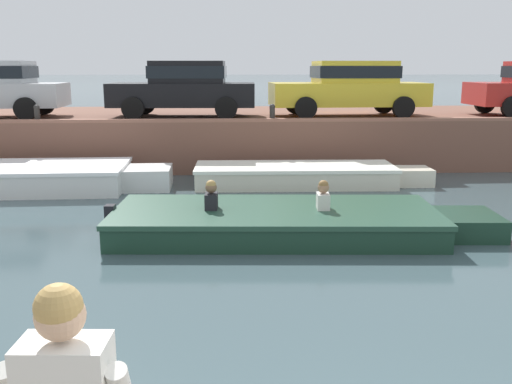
{
  "coord_description": "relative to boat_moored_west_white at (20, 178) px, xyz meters",
  "views": [
    {
      "loc": [
        -1.03,
        -2.47,
        2.74
      ],
      "look_at": [
        -0.69,
        4.23,
        1.27
      ],
      "focal_mm": 40.0,
      "sensor_mm": 36.0,
      "label": 1
    }
  ],
  "objects": [
    {
      "name": "far_quay_wall",
      "position": [
        5.75,
        4.64,
        0.4
      ],
      "size": [
        60.0,
        6.0,
        1.36
      ],
      "primitive_type": "cube",
      "color": "brown",
      "rests_on": "ground"
    },
    {
      "name": "mooring_bollard_west",
      "position": [
        -0.12,
        1.89,
        1.32
      ],
      "size": [
        0.15,
        0.15,
        0.45
      ],
      "color": "#2D2B28",
      "rests_on": "far_quay_wall"
    },
    {
      "name": "ground_plane",
      "position": [
        5.75,
        -4.41,
        -0.28
      ],
      "size": [
        400.0,
        400.0,
        0.0
      ],
      "primitive_type": "plane",
      "color": "#3D5156"
    },
    {
      "name": "boat_moored_west_white",
      "position": [
        0.0,
        0.0,
        0.0
      ],
      "size": [
        6.36,
        2.27,
        0.57
      ],
      "color": "white",
      "rests_on": "ground"
    },
    {
      "name": "car_left_inner_black",
      "position": [
        3.54,
        3.36,
        1.93
      ],
      "size": [
        4.08,
        2.06,
        1.54
      ],
      "color": "black",
      "rests_on": "far_quay_wall"
    },
    {
      "name": "mooring_bollard_mid",
      "position": [
        5.88,
        1.89,
        1.32
      ],
      "size": [
        0.15,
        0.15,
        0.45
      ],
      "color": "#2D2B28",
      "rests_on": "far_quay_wall"
    },
    {
      "name": "motorboat_passing",
      "position": [
        5.74,
        -3.82,
        -0.06
      ],
      "size": [
        6.53,
        2.43,
        0.93
      ],
      "color": "#193828",
      "rests_on": "ground"
    },
    {
      "name": "boat_moored_central_cream",
      "position": [
        6.52,
        0.22,
        -0.04
      ],
      "size": [
        5.58,
        1.65,
        0.48
      ],
      "color": "silver",
      "rests_on": "ground"
    },
    {
      "name": "far_wall_coping",
      "position": [
        5.75,
        1.76,
        1.12
      ],
      "size": [
        60.0,
        0.24,
        0.08
      ],
      "primitive_type": "cube",
      "color": "#925F4C",
      "rests_on": "far_quay_wall"
    },
    {
      "name": "car_centre_yellow",
      "position": [
        8.21,
        3.37,
        1.93
      ],
      "size": [
        4.43,
        2.06,
        1.54
      ],
      "color": "yellow",
      "rests_on": "far_quay_wall"
    }
  ]
}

